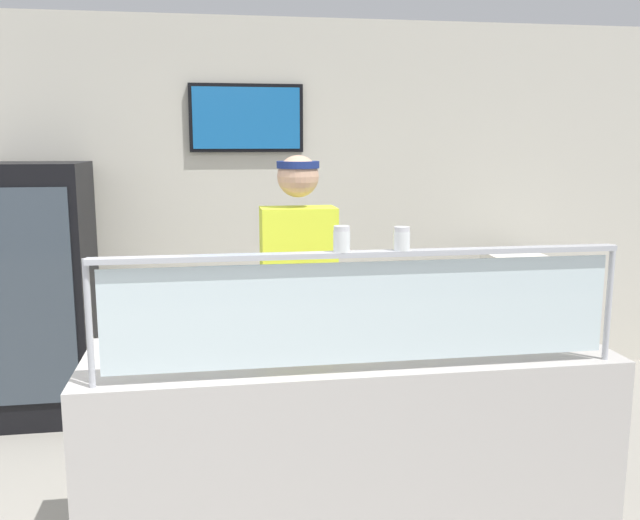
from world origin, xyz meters
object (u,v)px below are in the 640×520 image
object	(u,v)px
pizza_box_stack	(518,264)
worker_figure	(300,303)
pizza_tray	(290,343)
pizza_server	(284,339)
parmesan_shaker	(342,241)
drink_fridge	(37,292)
pepper_flake_shaker	(402,240)

from	to	relation	value
pizza_box_stack	worker_figure	bearing A→B (deg)	-146.17
pizza_tray	pizza_server	bearing A→B (deg)	-146.32
parmesan_shaker	worker_figure	bearing A→B (deg)	92.16
parmesan_shaker	drink_fridge	distance (m)	2.77
pepper_flake_shaker	pizza_box_stack	xyz separation A→B (m)	(1.49, 2.11, -0.51)
pizza_server	worker_figure	xyz separation A→B (m)	(0.14, 0.58, 0.02)
pizza_tray	parmesan_shaker	size ratio (longest dim) A/B	4.40
pizza_server	drink_fridge	distance (m)	2.31
parmesan_shaker	pepper_flake_shaker	xyz separation A→B (m)	(0.23, -0.00, -0.00)
pizza_tray	worker_figure	size ratio (longest dim) A/B	0.24
pizza_tray	pizza_server	distance (m)	0.04
pizza_tray	worker_figure	distance (m)	0.57
pizza_server	worker_figure	world-z (taller)	worker_figure
pepper_flake_shaker	parmesan_shaker	bearing A→B (deg)	180.00
pizza_tray	pizza_box_stack	xyz separation A→B (m)	(1.87, 1.74, -0.02)
pizza_server	parmesan_shaker	bearing A→B (deg)	-69.72
pepper_flake_shaker	worker_figure	bearing A→B (deg)	105.80
pepper_flake_shaker	worker_figure	world-z (taller)	worker_figure
pizza_tray	worker_figure	xyz separation A→B (m)	(0.11, 0.56, 0.04)
pizza_server	pepper_flake_shaker	world-z (taller)	pepper_flake_shaker
parmesan_shaker	drink_fridge	bearing A→B (deg)	126.89
pizza_box_stack	pizza_server	bearing A→B (deg)	-137.30
parmesan_shaker	worker_figure	world-z (taller)	worker_figure
parmesan_shaker	pizza_box_stack	world-z (taller)	parmesan_shaker
drink_fridge	parmesan_shaker	bearing A→B (deg)	-53.11
pizza_server	drink_fridge	world-z (taller)	drink_fridge
worker_figure	pizza_box_stack	world-z (taller)	worker_figure
pizza_box_stack	pizza_tray	bearing A→B (deg)	-137.17
parmesan_shaker	pepper_flake_shaker	size ratio (longest dim) A/B	1.09
pizza_server	pizza_box_stack	bearing A→B (deg)	36.30
worker_figure	parmesan_shaker	bearing A→B (deg)	-87.84
parmesan_shaker	pizza_box_stack	bearing A→B (deg)	50.83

